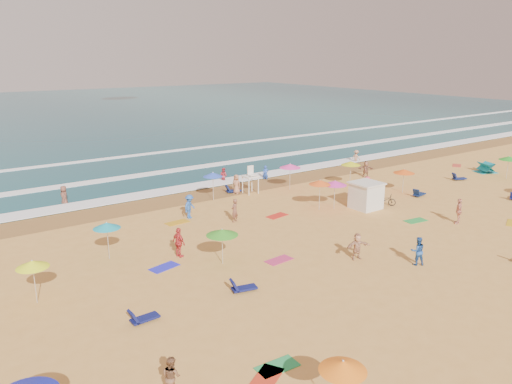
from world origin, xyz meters
TOP-DOWN VIEW (x-y plane):
  - ground at (0.00, 0.00)m, footprint 220.00×220.00m
  - ocean at (0.00, 84.00)m, footprint 220.00×140.00m
  - wet_sand at (0.00, 12.50)m, footprint 220.00×220.00m
  - surf_foam at (0.00, 21.32)m, footprint 200.00×18.70m
  - cabana at (7.48, 1.48)m, footprint 2.00×2.00m
  - cabana_roof at (7.48, 1.48)m, footprint 2.20×2.20m
  - bicycle at (9.38, 1.18)m, footprint 1.50×1.80m
  - lifeguard_stand at (2.50, 10.37)m, footprint 1.20×1.20m
  - beach_umbrellas at (0.40, -1.25)m, footprint 52.77×26.62m
  - loungers at (3.28, -3.11)m, footprint 38.74×27.29m
  - towels at (2.20, -2.60)m, footprint 41.10×19.65m
  - beachgoers at (0.20, 4.13)m, footprint 44.71×27.54m

SIDE VIEW (x-z plane):
  - ground at x=0.00m, z-range 0.00..0.00m
  - ocean at x=0.00m, z-range -0.09..0.09m
  - wet_sand at x=0.00m, z-range 0.01..0.01m
  - towels at x=2.20m, z-range 0.00..0.03m
  - surf_foam at x=0.00m, z-range 0.08..0.12m
  - loungers at x=3.28m, z-range 0.00..0.34m
  - bicycle at x=9.38m, z-range 0.00..0.93m
  - beachgoers at x=0.20m, z-range -0.26..1.85m
  - cabana at x=7.48m, z-range 0.00..2.00m
  - lifeguard_stand at x=2.50m, z-range 0.00..2.10m
  - cabana_roof at x=7.48m, z-range 2.00..2.12m
  - beach_umbrellas at x=0.40m, z-range 1.76..2.48m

